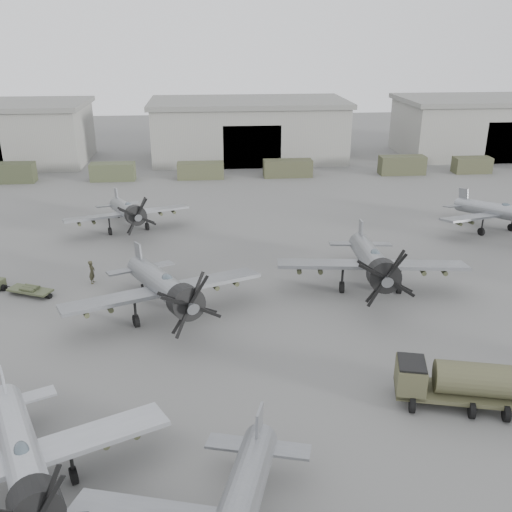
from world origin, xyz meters
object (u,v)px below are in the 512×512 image
at_px(aircraft_mid_1, 165,287).
at_px(aircraft_mid_2, 373,262).
at_px(aircraft_far_0, 128,211).
at_px(ground_crew, 92,272).
at_px(aircraft_far_1, 500,212).
at_px(aircraft_near_0, 22,457).
at_px(tug_trailer, 7,286).
at_px(fuel_tanker, 458,381).

height_order(aircraft_mid_1, aircraft_mid_2, aircraft_mid_2).
height_order(aircraft_far_0, ground_crew, aircraft_far_0).
bearing_deg(aircraft_far_1, aircraft_mid_1, -168.95).
relative_size(aircraft_mid_1, ground_crew, 7.21).
height_order(aircraft_mid_1, aircraft_far_1, aircraft_mid_1).
xyz_separation_m(aircraft_mid_1, aircraft_mid_2, (14.98, 2.99, 0.07)).
relative_size(aircraft_mid_1, aircraft_far_0, 1.13).
height_order(aircraft_near_0, tug_trailer, aircraft_near_0).
height_order(aircraft_far_1, ground_crew, aircraft_far_1).
xyz_separation_m(aircraft_near_0, aircraft_mid_1, (4.82, 15.56, 0.24)).
xyz_separation_m(aircraft_mid_2, tug_trailer, (-27.25, 2.74, -2.12)).
xyz_separation_m(aircraft_near_0, tug_trailer, (-7.44, 21.28, -1.82)).
distance_m(aircraft_mid_1, aircraft_far_0, 19.00).
xyz_separation_m(aircraft_near_0, aircraft_far_1, (35.71, 30.65, -0.07)).
height_order(aircraft_mid_2, fuel_tanker, aircraft_mid_2).
height_order(aircraft_mid_1, ground_crew, aircraft_mid_1).
bearing_deg(aircraft_far_0, aircraft_near_0, -109.27).
relative_size(aircraft_mid_1, tug_trailer, 2.34).
height_order(aircraft_far_0, fuel_tanker, aircraft_far_0).
distance_m(aircraft_mid_2, aircraft_far_1, 19.99).
distance_m(aircraft_mid_2, tug_trailer, 27.46).
bearing_deg(fuel_tanker, aircraft_mid_1, 159.96).
bearing_deg(aircraft_far_1, aircraft_far_0, 159.67).
relative_size(aircraft_near_0, aircraft_mid_2, 0.85).
bearing_deg(aircraft_near_0, aircraft_far_1, 16.28).
bearing_deg(ground_crew, aircraft_mid_2, -93.91).
relative_size(aircraft_near_0, fuel_tanker, 1.78).
distance_m(aircraft_far_0, tug_trailer, 14.88).
bearing_deg(ground_crew, tug_trailer, 104.86).
distance_m(aircraft_far_1, tug_trailer, 44.19).
distance_m(aircraft_mid_1, aircraft_far_1, 34.38).
height_order(aircraft_far_1, fuel_tanker, aircraft_far_1).
bearing_deg(aircraft_far_1, fuel_tanker, -135.45).
bearing_deg(aircraft_near_0, aircraft_mid_2, 18.77).
distance_m(fuel_tanker, ground_crew, 27.90).
bearing_deg(ground_crew, fuel_tanker, -122.45).
bearing_deg(fuel_tanker, aircraft_near_0, -152.54).
bearing_deg(aircraft_mid_1, tug_trailer, 133.01).
height_order(aircraft_mid_1, aircraft_far_0, aircraft_mid_1).
bearing_deg(tug_trailer, aircraft_mid_2, 18.14).
bearing_deg(tug_trailer, aircraft_near_0, -46.86).
relative_size(tug_trailer, ground_crew, 3.08).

